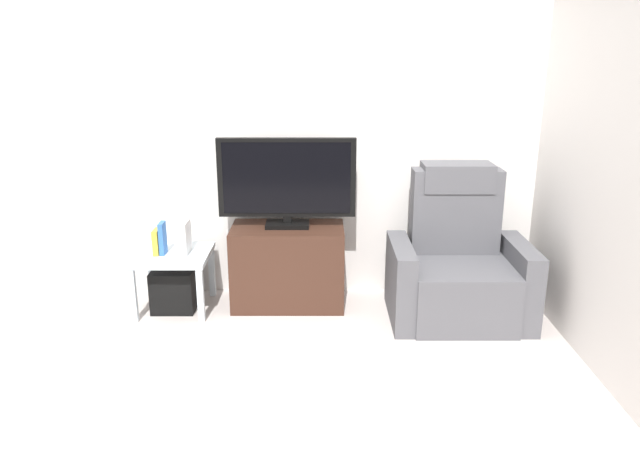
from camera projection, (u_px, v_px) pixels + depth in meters
name	position (u px, v px, depth m)	size (l,w,h in m)	color
ground_plane	(287.00, 357.00, 3.85)	(6.40, 6.40, 0.00)	#BCB2AD
wall_back	(292.00, 128.00, 4.56)	(6.40, 0.06, 2.60)	silver
wall_side	(611.00, 153.00, 3.48)	(0.06, 4.48, 2.60)	silver
tv_stand	(287.00, 266.00, 4.56)	(0.83, 0.46, 0.61)	#3D2319
television	(285.00, 180.00, 4.39)	(1.00, 0.20, 0.66)	black
recliner_armchair	(457.00, 266.00, 4.36)	(0.98, 0.78, 1.08)	#515156
side_table	(172.00, 262.00, 4.47)	(0.54, 0.54, 0.44)	silver
subwoofer_box	(174.00, 288.00, 4.53)	(0.31, 0.31, 0.31)	black
book_leftmost	(156.00, 242.00, 4.40)	(0.04, 0.13, 0.18)	gold
book_middle	(161.00, 238.00, 4.39)	(0.03, 0.11, 0.24)	#3366B2
game_console	(182.00, 237.00, 4.42)	(0.07, 0.20, 0.24)	white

